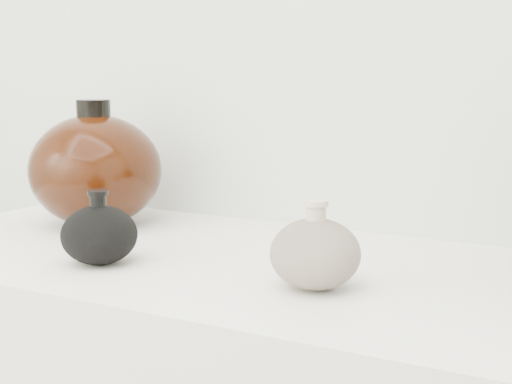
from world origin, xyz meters
The scene contains 3 objects.
black_gourd_vase centered at (-0.19, 0.84, 0.94)m, with size 0.12×0.12×0.10m.
cream_gourd_vase centered at (0.11, 0.87, 0.94)m, with size 0.12×0.12×0.11m.
left_round_pot centered at (-0.37, 1.03, 1.00)m, with size 0.30×0.30×0.22m.
Camera 1 is at (0.45, 0.09, 1.16)m, focal length 50.00 mm.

